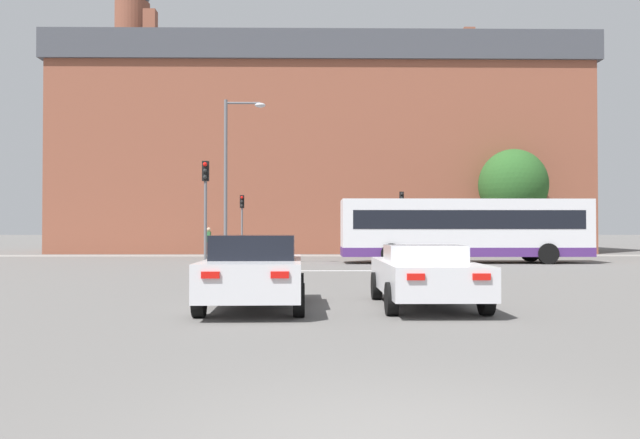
# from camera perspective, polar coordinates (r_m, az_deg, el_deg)

# --- Properties ---
(stop_line_strip) EXTENTS (7.38, 0.30, 0.01)m
(stop_line_strip) POSITION_cam_1_polar(r_m,az_deg,el_deg) (24.98, 0.99, -4.71)
(stop_line_strip) COLOR silver
(stop_line_strip) RESTS_ON ground_plane
(far_pavement) EXTENTS (68.20, 2.50, 0.01)m
(far_pavement) POSITION_cam_1_polar(r_m,az_deg,el_deg) (39.44, 0.35, -3.33)
(far_pavement) COLOR gray
(far_pavement) RESTS_ON ground_plane
(brick_civic_building) EXTENTS (38.24, 13.60, 21.92)m
(brick_civic_building) POSITION_cam_1_polar(r_m,az_deg,el_deg) (48.87, -0.08, 6.24)
(brick_civic_building) COLOR brown
(brick_civic_building) RESTS_ON ground_plane
(car_saloon_left) EXTENTS (2.15, 4.49, 1.53)m
(car_saloon_left) POSITION_cam_1_polar(r_m,az_deg,el_deg) (13.17, -6.02, -4.68)
(car_saloon_left) COLOR silver
(car_saloon_left) RESTS_ON ground_plane
(car_roadster_right) EXTENTS (2.04, 4.49, 1.31)m
(car_roadster_right) POSITION_cam_1_polar(r_m,az_deg,el_deg) (13.57, 9.62, -4.99)
(car_roadster_right) COLOR silver
(car_roadster_right) RESTS_ON ground_plane
(bus_crossing_lead) EXTENTS (12.10, 2.67, 3.13)m
(bus_crossing_lead) POSITION_cam_1_polar(r_m,az_deg,el_deg) (31.64, 12.98, -0.85)
(bus_crossing_lead) COLOR silver
(bus_crossing_lead) RESTS_ON ground_plane
(traffic_light_near_left) EXTENTS (0.26, 0.31, 4.40)m
(traffic_light_near_left) POSITION_cam_1_polar(r_m,az_deg,el_deg) (25.38, -10.43, 2.01)
(traffic_light_near_left) COLOR slate
(traffic_light_near_left) RESTS_ON ground_plane
(traffic_light_far_left) EXTENTS (0.26, 0.31, 3.80)m
(traffic_light_far_left) POSITION_cam_1_polar(r_m,az_deg,el_deg) (38.99, -7.15, 0.43)
(traffic_light_far_left) COLOR slate
(traffic_light_far_left) RESTS_ON ground_plane
(traffic_light_far_right) EXTENTS (0.26, 0.31, 4.04)m
(traffic_light_far_right) POSITION_cam_1_polar(r_m,az_deg,el_deg) (39.46, 7.48, 0.63)
(traffic_light_far_right) COLOR slate
(traffic_light_far_right) RESTS_ON ground_plane
(street_lamp_junction) EXTENTS (1.93, 0.36, 7.70)m
(street_lamp_junction) POSITION_cam_1_polar(r_m,az_deg,el_deg) (29.35, -8.04, 4.93)
(street_lamp_junction) COLOR slate
(street_lamp_junction) RESTS_ON ground_plane
(pedestrian_waiting) EXTENTS (0.28, 0.43, 1.57)m
(pedestrian_waiting) POSITION_cam_1_polar(r_m,az_deg,el_deg) (40.11, 9.53, -1.98)
(pedestrian_waiting) COLOR black
(pedestrian_waiting) RESTS_ON ground_plane
(pedestrian_walking_east) EXTENTS (0.26, 0.40, 1.79)m
(pedestrian_walking_east) POSITION_cam_1_polar(r_m,az_deg,el_deg) (40.44, -10.13, -1.76)
(pedestrian_walking_east) COLOR #333851
(pedestrian_walking_east) RESTS_ON ground_plane
(tree_by_building) EXTENTS (4.48, 4.48, 6.95)m
(tree_by_building) POSITION_cam_1_polar(r_m,az_deg,el_deg) (42.93, 17.24, 3.03)
(tree_by_building) COLOR #4C3823
(tree_by_building) RESTS_ON ground_plane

